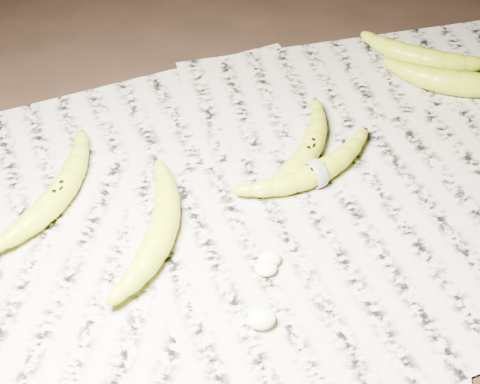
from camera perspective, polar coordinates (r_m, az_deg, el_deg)
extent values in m
plane|color=black|center=(0.86, 2.12, -3.08)|extent=(3.00, 3.00, 0.00)
cube|color=#ABA693|center=(0.89, 2.56, -0.86)|extent=(0.90, 0.70, 0.01)
torus|color=white|center=(0.90, 6.49, 1.74)|extent=(0.02, 0.04, 0.04)
ellipsoid|color=#F9F4C1|center=(0.76, 1.86, -10.60)|extent=(0.03, 0.03, 0.02)
ellipsoid|color=#F9F4C1|center=(0.81, 2.24, -6.32)|extent=(0.03, 0.02, 0.02)
ellipsoid|color=#F9F4C1|center=(0.81, 2.56, -5.56)|extent=(0.03, 0.02, 0.02)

